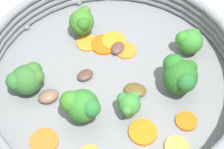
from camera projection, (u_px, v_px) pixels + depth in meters
The scene contains 24 objects.
ground_plane at pixel (112, 88), 0.54m from camera, with size 4.00×4.00×0.00m, color silver.
skillet at pixel (112, 84), 0.54m from camera, with size 0.35×0.35×0.02m, color gray.
skillet_rim_wall at pixel (112, 70), 0.51m from camera, with size 0.36×0.36×0.05m.
skillet_rivet_left at pixel (79, 3), 0.62m from camera, with size 0.01×0.01×0.01m, color gray.
skillet_rivet_right at pixel (27, 27), 0.59m from camera, with size 0.01×0.01×0.01m, color gray.
carrot_slice_0 at pixel (126, 51), 0.56m from camera, with size 0.03×0.03×0.00m, color orange.
carrot_slice_1 at pixel (143, 132), 0.48m from camera, with size 0.04×0.04×0.01m, color orange.
carrot_slice_2 at pixel (88, 43), 0.57m from camera, with size 0.03×0.03×0.00m, color orange.
carrot_slice_3 at pixel (186, 121), 0.49m from camera, with size 0.03×0.03×0.00m, color orange.
carrot_slice_4 at pixel (187, 41), 0.58m from camera, with size 0.03×0.03×0.00m, color orange.
carrot_slice_5 at pixel (104, 45), 0.57m from camera, with size 0.04×0.04×0.00m, color #DD5F11.
carrot_slice_6 at pixel (114, 41), 0.57m from camera, with size 0.04×0.04×0.00m, color orange.
carrot_slice_8 at pixel (44, 141), 0.47m from camera, with size 0.04×0.04×0.00m, color orange.
carrot_slice_9 at pixel (177, 147), 0.47m from camera, with size 0.03×0.03×0.01m, color #ED9641.
broccoli_floret_0 at pixel (81, 106), 0.47m from camera, with size 0.05×0.04×0.05m.
broccoli_floret_1 at pixel (180, 75), 0.50m from camera, with size 0.05×0.05×0.05m.
broccoli_floret_2 at pixel (82, 22), 0.56m from camera, with size 0.04×0.04×0.05m.
broccoli_floret_3 at pixel (189, 40), 0.54m from camera, with size 0.04×0.04×0.04m.
broccoli_floret_4 at pixel (129, 104), 0.48m from camera, with size 0.03×0.03×0.04m.
broccoli_floret_5 at pixel (27, 79), 0.50m from camera, with size 0.04×0.05×0.05m.
mushroom_piece_0 at pixel (118, 48), 0.56m from camera, with size 0.03×0.02×0.01m, color brown.
mushroom_piece_1 at pixel (48, 96), 0.51m from camera, with size 0.03×0.02×0.01m, color #7E5D49.
mushroom_piece_2 at pixel (134, 92), 0.51m from camera, with size 0.03×0.02×0.01m, color brown.
mushroom_piece_3 at pixel (85, 75), 0.53m from camera, with size 0.02×0.02×0.01m, color brown.
Camera 1 is at (-0.16, 0.27, 0.44)m, focal length 60.00 mm.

